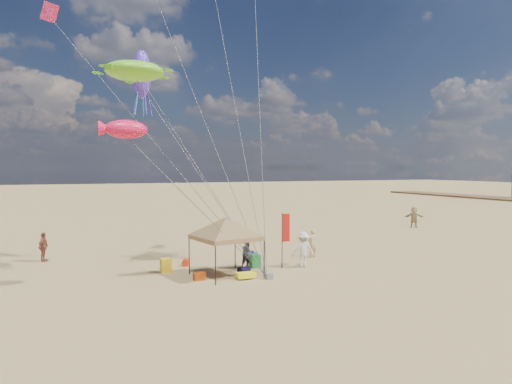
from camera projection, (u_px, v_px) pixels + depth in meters
The scene contains 20 objects.
ground at pixel (280, 279), 22.21m from camera, with size 280.00×280.00×0.00m, color tan.
canopy_tent at pixel (226, 219), 22.68m from camera, with size 5.31×5.31×3.34m.
feather_flag at pixel (285, 231), 24.45m from camera, with size 0.45×0.05×2.94m.
cooler_red at pixel (199, 276), 21.88m from camera, with size 0.54×0.38×0.38m, color #BF450F.
cooler_blue at pixel (253, 256), 26.79m from camera, with size 0.54×0.38×0.38m, color navy.
bag_navy at pixel (244, 270), 23.25m from camera, with size 0.36×0.36×0.60m, color #0F0C34.
bag_orange at pixel (186, 262), 25.18m from camera, with size 0.36×0.36×0.60m, color red.
chair_green at pixel (255, 261), 24.66m from camera, with size 0.50×0.50×0.70m, color #177E27.
chair_yellow at pixel (166, 265), 23.58m from camera, with size 0.50×0.50×0.70m, color yellow.
crate_grey at pixel (269, 276), 22.12m from camera, with size 0.34×0.30×0.28m, color slate.
beach_cart at pixel (246, 275), 22.12m from camera, with size 0.90×0.50×0.24m, color #F8FE1C.
person_near_a at pixel (312, 243), 27.43m from camera, with size 0.61×0.40×1.68m, color tan.
person_near_b at pixel (248, 254), 24.34m from camera, with size 0.78×0.61×1.61m, color #313543.
person_near_c at pixel (303, 250), 24.67m from camera, with size 1.23×0.71×1.91m, color silver.
person_far_a at pixel (43, 247), 26.25m from camera, with size 0.97×0.40×1.65m, color brown.
person_far_c at pixel (414, 217), 41.20m from camera, with size 1.70×0.54×1.84m, color tan.
turtle_kite at pixel (134, 71), 22.60m from camera, with size 2.87×2.30×0.96m, color #6ED322.
fish_kite at pixel (126, 129), 19.74m from camera, with size 1.79×0.90×0.80m, color #FF184A.
squid_kite at pixel (142, 74), 25.88m from camera, with size 1.03×1.03×2.68m, color #5E34DA.
stunt_kite_pink at pixel (50, 12), 29.58m from camera, with size 1.14×0.04×1.14m, color #D12350.
Camera 1 is at (-9.59, -19.80, 5.30)m, focal length 32.73 mm.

